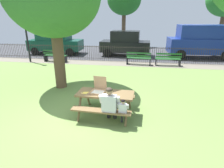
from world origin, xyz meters
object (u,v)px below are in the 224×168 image
(pizza_box_open, at_px, (99,88))
(park_bench_center, at_px, (139,59))
(pizza_slice_on_table, at_px, (84,93))
(parked_car_far_left, at_px, (55,42))
(far_tree_left, at_px, (37,13))
(picnic_table_foreground, at_px, (105,98))
(parked_car_center, at_px, (201,41))
(park_bench_right, at_px, (168,59))
(park_bench_left, at_px, (55,56))
(far_tree_midleft, at_px, (124,0))
(parked_car_left, at_px, (125,43))
(lamp_post_walkway, at_px, (25,28))
(adult_at_table, at_px, (110,104))
(child_at_table, at_px, (123,109))

(pizza_box_open, distance_m, park_bench_center, 7.03)
(pizza_slice_on_table, height_order, parked_car_far_left, parked_car_far_left)
(far_tree_left, bearing_deg, picnic_table_foreground, -55.85)
(parked_car_center, bearing_deg, park_bench_right, -132.73)
(pizza_slice_on_table, distance_m, park_bench_left, 8.27)
(picnic_table_foreground, xyz_separation_m, parked_car_center, (5.52, 9.87, 0.71))
(far_tree_midleft, bearing_deg, pizza_box_open, -87.52)
(parked_car_left, xyz_separation_m, far_tree_midleft, (-0.74, 6.44, 3.68))
(lamp_post_walkway, xyz_separation_m, parked_car_center, (12.16, 3.22, -1.02))
(lamp_post_walkway, relative_size, far_tree_midleft, 0.59)
(picnic_table_foreground, relative_size, park_bench_right, 1.16)
(pizza_box_open, height_order, lamp_post_walkway, lamp_post_walkway)
(pizza_box_open, height_order, park_bench_right, pizza_box_open)
(pizza_box_open, relative_size, far_tree_left, 0.11)
(adult_at_table, distance_m, park_bench_left, 9.08)
(child_at_table, bearing_deg, picnic_table_foreground, 138.27)
(picnic_table_foreground, distance_m, far_tree_midleft, 16.84)
(park_bench_left, xyz_separation_m, parked_car_left, (4.72, 2.89, 0.59))
(child_at_table, relative_size, parked_car_left, 0.22)
(pizza_box_open, bearing_deg, park_bench_right, 66.04)
(far_tree_left, bearing_deg, adult_at_table, -56.13)
(adult_at_table, bearing_deg, parked_car_far_left, 121.51)
(pizza_slice_on_table, relative_size, lamp_post_walkway, 0.07)
(picnic_table_foreground, distance_m, parked_car_left, 9.88)
(adult_at_table, bearing_deg, lamp_post_walkway, 133.82)
(park_bench_right, bearing_deg, pizza_slice_on_table, -116.32)
(parked_car_far_left, xyz_separation_m, parked_car_left, (5.95, 0.00, 0.01))
(park_bench_left, xyz_separation_m, far_tree_left, (-6.16, 9.33, 3.01))
(park_bench_left, distance_m, parked_car_far_left, 3.20)
(pizza_box_open, xyz_separation_m, park_bench_center, (1.18, 6.91, -0.47))
(picnic_table_foreground, distance_m, park_bench_left, 8.53)
(child_at_table, bearing_deg, pizza_box_open, 143.71)
(parked_car_far_left, bearing_deg, pizza_box_open, -58.91)
(park_bench_left, bearing_deg, adult_at_table, -55.59)
(pizza_slice_on_table, bearing_deg, far_tree_midleft, 90.95)
(pizza_box_open, relative_size, child_at_table, 0.63)
(adult_at_table, distance_m, lamp_post_walkway, 10.06)
(adult_at_table, xyz_separation_m, far_tree_left, (-11.29, 16.82, 2.77))
(park_bench_center, height_order, parked_car_left, parked_car_left)
(parked_car_far_left, xyz_separation_m, parked_car_center, (11.66, 0.00, 0.30))
(picnic_table_foreground, bearing_deg, far_tree_left, 124.15)
(park_bench_right, xyz_separation_m, parked_car_center, (2.67, 2.89, 0.89))
(park_bench_center, bearing_deg, parked_car_center, 32.38)
(parked_car_center, xyz_separation_m, far_tree_left, (-16.58, 6.44, 2.12))
(pizza_box_open, relative_size, lamp_post_walkway, 0.14)
(parked_car_far_left, height_order, parked_car_center, parked_car_center)
(park_bench_right, bearing_deg, picnic_table_foreground, -112.19)
(far_tree_left, bearing_deg, far_tree_midleft, 0.00)
(park_bench_left, distance_m, far_tree_left, 11.58)
(pizza_slice_on_table, bearing_deg, parked_car_far_left, 118.78)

